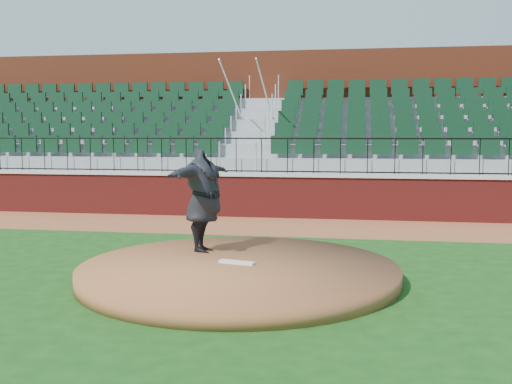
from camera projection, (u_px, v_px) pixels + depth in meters
ground at (242, 274)px, 10.39m from camera, size 90.00×90.00×0.00m
warning_track at (280, 226)px, 15.69m from camera, size 34.00×3.20×0.01m
field_wall at (287, 197)px, 17.20m from camera, size 34.00×0.35×1.20m
wall_cap at (287, 175)px, 17.13m from camera, size 34.00×0.45×0.10m
wall_railing at (288, 156)px, 17.08m from camera, size 34.00×0.05×1.00m
seating_stands at (297, 138)px, 19.70m from camera, size 34.00×5.10×4.60m
concourse_wall at (304, 125)px, 22.40m from camera, size 34.00×0.50×5.50m
pitchers_mound at (239, 272)px, 10.04m from camera, size 5.39×5.39×0.25m
pitching_rubber at (237, 262)px, 10.11m from camera, size 0.65×0.29×0.04m
pitcher at (204, 201)px, 11.04m from camera, size 1.05×2.43×1.91m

